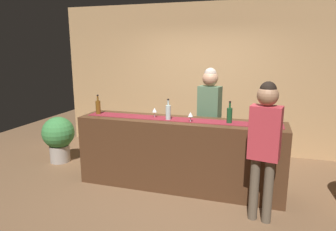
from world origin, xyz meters
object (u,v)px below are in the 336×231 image
Objects in this scene: wine_glass_near_customer at (190,115)px; customer_sipping at (265,138)px; wine_bottle_green at (229,115)px; wine_glass_mid_counter at (155,110)px; wine_glass_far_end at (261,118)px; wine_bottle_amber at (98,107)px; bartender at (209,110)px; potted_plant_tall at (59,136)px; wine_bottle_clear at (168,112)px.

customer_sipping is at bearing -27.03° from wine_glass_near_customer.
wine_glass_near_customer is at bearing -169.74° from wine_bottle_green.
wine_glass_mid_counter is 1.50m from wine_glass_far_end.
customer_sipping is at bearing -13.59° from wine_bottle_amber.
potted_plant_tall is (-2.68, -0.22, -0.60)m from bartender.
wine_glass_near_customer is at bearing -10.21° from potted_plant_tall.
bartender is at bearing 136.02° from customer_sipping.
bartender is at bearing 77.48° from wine_glass_near_customer.
wine_glass_mid_counter is at bearing -9.24° from potted_plant_tall.
wine_glass_near_customer is 2.66m from potted_plant_tall.
bartender is 1.04× the size of customer_sipping.
potted_plant_tall is (-1.05, 0.36, -0.66)m from wine_bottle_amber.
wine_bottle_green is 1.00× the size of wine_bottle_clear.
wine_bottle_green is 1.09m from wine_glass_mid_counter.
customer_sipping is at bearing -22.20° from wine_bottle_clear.
wine_glass_mid_counter is 0.17× the size of potted_plant_tall.
wine_bottle_clear is 0.17× the size of bartender.
wine_glass_far_end is 0.98m from bartender.
wine_bottle_green is 3.14m from potted_plant_tall.
bartender reaches higher than wine_bottle_amber.
wine_bottle_amber is (-2.00, 0.00, 0.00)m from wine_bottle_green.
wine_glass_mid_counter is 0.90m from bartender.
wine_bottle_clear is at bearing -176.08° from wine_bottle_green.
wine_glass_near_customer is (1.48, -0.10, -0.01)m from wine_bottle_amber.
potted_plant_tall is (-1.96, 0.32, -0.65)m from wine_glass_mid_counter.
wine_bottle_amber is 0.17× the size of bartender.
wine_bottle_clear is 2.10× the size of wine_glass_mid_counter.
wine_bottle_green is 2.10× the size of wine_glass_mid_counter.
bartender is at bearing 142.13° from wine_glass_far_end.
wine_glass_near_customer is 0.59m from wine_glass_mid_counter.
customer_sipping is (1.31, -0.53, -0.11)m from wine_bottle_clear.
potted_plant_tall is (-2.20, 0.42, -0.66)m from wine_bottle_clear.
bartender reaches higher than wine_bottle_clear.
customer_sipping reaches higher than wine_glass_far_end.
wine_bottle_clear is 1.15m from wine_bottle_amber.
potted_plant_tall is at bearing 173.23° from wine_bottle_green.
wine_bottle_clear is 2.10× the size of wine_glass_near_customer.
wine_glass_near_customer is 1.00× the size of wine_glass_mid_counter.
wine_bottle_clear is 0.36× the size of potted_plant_tall.
potted_plant_tall is at bearing 169.18° from wine_bottle_clear.
wine_bottle_clear is 2.34m from potted_plant_tall.
wine_bottle_clear is at bearing -178.31° from wine_glass_far_end.
wine_bottle_amber is at bearing 176.98° from wine_bottle_clear.
wine_glass_far_end is (0.41, -0.02, -0.01)m from wine_bottle_green.
potted_plant_tall is at bearing 175.66° from customer_sipping.
bartender reaches higher than wine_bottle_green.
wine_bottle_clear reaches higher than wine_glass_near_customer.
potted_plant_tall is (-3.51, 0.95, -0.55)m from customer_sipping.
bartender is 2.76m from potted_plant_tall.
wine_bottle_green is 2.10× the size of wine_glass_far_end.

